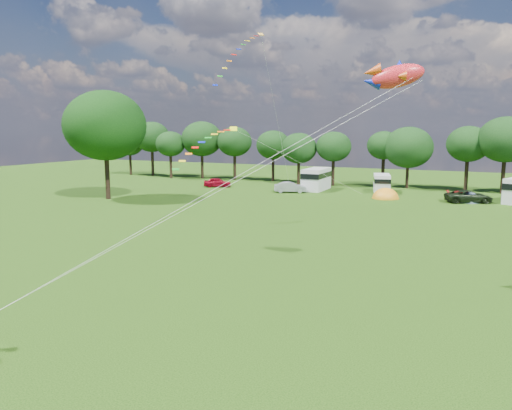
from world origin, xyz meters
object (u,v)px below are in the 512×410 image
at_px(big_tree, 105,126).
at_px(car_c, 466,196).
at_px(fish_kite, 393,76).
at_px(car_b, 290,187).
at_px(campervan_b, 316,178).
at_px(car_d, 469,196).
at_px(tent_orange, 385,198).
at_px(campervan_c, 382,183).
at_px(car_a, 218,182).
at_px(tent_greyblue, 468,202).

height_order(big_tree, car_c, big_tree).
bearing_deg(fish_kite, car_b, 107.22).
bearing_deg(car_b, campervan_b, -49.45).
height_order(car_b, car_d, car_d).
xyz_separation_m(car_b, tent_orange, (12.90, -0.26, -0.71)).
xyz_separation_m(big_tree, campervan_c, (29.34, 21.28, -7.70)).
bearing_deg(car_a, big_tree, 136.21).
relative_size(campervan_b, fish_kite, 1.88).
relative_size(car_b, car_d, 0.76).
relative_size(car_b, car_c, 0.98).
bearing_deg(car_a, campervan_b, -102.63).
distance_m(car_b, campervan_c, 12.57).
bearing_deg(tent_greyblue, fish_kite, -93.80).
xyz_separation_m(car_a, tent_greyblue, (34.65, -0.40, -0.68)).
xyz_separation_m(big_tree, fish_kite, (38.11, -20.61, 2.32)).
bearing_deg(car_d, car_c, -0.17).
distance_m(car_c, tent_greyblue, 0.82).
bearing_deg(big_tree, tent_greyblue, 22.12).
height_order(car_c, campervan_c, campervan_c).
height_order(campervan_b, tent_greyblue, campervan_b).
relative_size(big_tree, fish_kite, 3.97).
xyz_separation_m(car_d, fish_kite, (-2.51, -36.54, 10.60)).
bearing_deg(tent_orange, car_b, 178.87).
relative_size(car_a, tent_orange, 1.13).
distance_m(car_c, campervan_b, 20.11).
xyz_separation_m(car_d, campervan_c, (-11.29, 5.35, 0.58)).
height_order(car_d, fish_kite, fish_kite).
xyz_separation_m(big_tree, car_c, (40.23, 16.91, -8.38)).
relative_size(campervan_c, tent_greyblue, 1.55).
distance_m(campervan_c, tent_greyblue, 12.29).
bearing_deg(campervan_b, campervan_c, -82.55).
xyz_separation_m(car_d, campervan_b, (-20.25, 3.98, 0.90)).
distance_m(campervan_b, campervan_c, 9.07).
height_order(car_d, tent_orange, car_d).
height_order(big_tree, campervan_b, big_tree).
xyz_separation_m(car_c, tent_greyblue, (0.34, -0.42, -0.62)).
height_order(car_b, fish_kite, fish_kite).
distance_m(tent_greyblue, fish_kite, 38.87).
bearing_deg(big_tree, campervan_c, 35.96).
bearing_deg(car_d, fish_kite, 154.01).
height_order(car_a, car_c, car_a).
distance_m(car_a, car_c, 34.31).
relative_size(big_tree, campervan_c, 2.46).
bearing_deg(fish_kite, car_a, 118.98).
height_order(big_tree, fish_kite, big_tree).
bearing_deg(car_b, tent_greyblue, -110.21).
bearing_deg(fish_kite, car_c, 75.10).
relative_size(tent_greyblue, fish_kite, 1.04).
xyz_separation_m(car_a, car_c, (34.31, 0.02, -0.06)).
xyz_separation_m(car_a, tent_orange, (25.13, -1.59, -0.68)).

